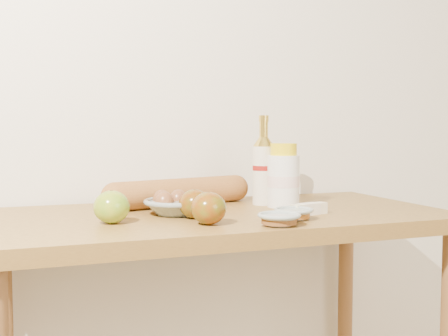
{
  "coord_description": "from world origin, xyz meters",
  "views": [
    {
      "loc": [
        -0.5,
        -0.21,
        1.12
      ],
      "look_at": [
        0.0,
        1.15,
        1.02
      ],
      "focal_mm": 45.0,
      "sensor_mm": 36.0,
      "label": 1
    }
  ],
  "objects": [
    {
      "name": "back_wall",
      "position": [
        0.0,
        1.51,
        1.3
      ],
      "size": [
        3.5,
        0.02,
        2.6
      ],
      "primitive_type": "cube",
      "color": "silver",
      "rests_on": "ground"
    },
    {
      "name": "table",
      "position": [
        0.0,
        1.18,
        0.78
      ],
      "size": [
        1.2,
        0.6,
        0.9
      ],
      "color": "olive",
      "rests_on": "ground"
    },
    {
      "name": "bourbon_bottle",
      "position": [
        0.17,
        1.28,
        1.01
      ],
      "size": [
        0.07,
        0.07,
        0.26
      ],
      "rotation": [
        0.0,
        0.0,
        0.03
      ],
      "color": "beige",
      "rests_on": "table"
    },
    {
      "name": "cream_bottle",
      "position": [
        0.2,
        1.22,
        0.98
      ],
      "size": [
        0.12,
        0.12,
        0.18
      ],
      "rotation": [
        0.0,
        0.0,
        -0.4
      ],
      "color": "white",
      "rests_on": "table"
    },
    {
      "name": "egg_bowl",
      "position": [
        -0.12,
        1.18,
        0.93
      ],
      "size": [
        0.22,
        0.22,
        0.06
      ],
      "rotation": [
        0.0,
        0.0,
        -0.3
      ],
      "color": "gray",
      "rests_on": "table"
    },
    {
      "name": "baguette",
      "position": [
        -0.07,
        1.34,
        0.94
      ],
      "size": [
        0.48,
        0.2,
        0.08
      ],
      "rotation": [
        0.0,
        0.0,
        0.27
      ],
      "color": "#B07235",
      "rests_on": "table"
    },
    {
      "name": "apple_yellowgreen",
      "position": [
        -0.3,
        1.1,
        0.94
      ],
      "size": [
        0.1,
        0.1,
        0.08
      ],
      "rotation": [
        0.0,
        0.0,
        0.27
      ],
      "color": "#A4A120",
      "rests_on": "table"
    },
    {
      "name": "apple_redgreen_front",
      "position": [
        -0.09,
        1.01,
        0.94
      ],
      "size": [
        0.1,
        0.1,
        0.08
      ],
      "rotation": [
        0.0,
        0.0,
        0.2
      ],
      "color": "maroon",
      "rests_on": "table"
    },
    {
      "name": "apple_redgreen_right",
      "position": [
        -0.09,
        1.1,
        0.94
      ],
      "size": [
        0.09,
        0.09,
        0.07
      ],
      "rotation": [
        0.0,
        0.0,
        -0.11
      ],
      "color": "maroon",
      "rests_on": "table"
    },
    {
      "name": "sugar_bowl",
      "position": [
        0.06,
        0.94,
        0.92
      ],
      "size": [
        0.11,
        0.11,
        0.03
      ],
      "rotation": [
        0.0,
        0.0,
        0.15
      ],
      "color": "#98A6A0",
      "rests_on": "table"
    },
    {
      "name": "syrup_bowl",
      "position": [
        0.13,
        1.01,
        0.91
      ],
      "size": [
        0.13,
        0.13,
        0.03
      ],
      "rotation": [
        0.0,
        0.0,
        -0.41
      ],
      "color": "#93A09A",
      "rests_on": "table"
    },
    {
      "name": "butter_stick",
      "position": [
        0.2,
        1.06,
        0.91
      ],
      "size": [
        0.11,
        0.05,
        0.03
      ],
      "rotation": [
        0.0,
        0.0,
        0.25
      ],
      "color": "beige",
      "rests_on": "table"
    }
  ]
}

